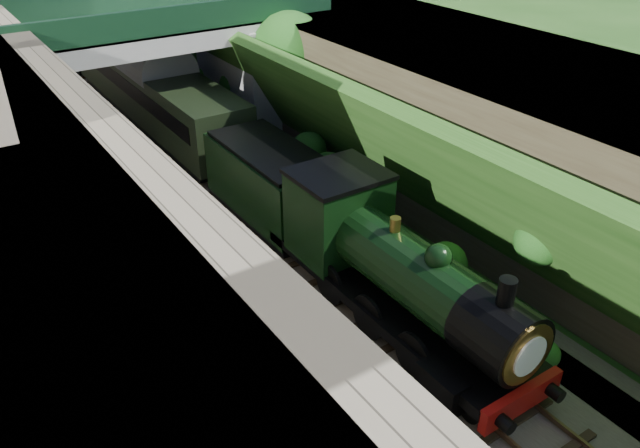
% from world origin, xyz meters
% --- Properties ---
extents(trackbed, '(10.00, 90.00, 0.20)m').
position_xyz_m(trackbed, '(0.00, 20.00, 0.10)').
color(trackbed, '#473F38').
rests_on(trackbed, ground).
extents(retaining_wall, '(1.00, 90.00, 7.00)m').
position_xyz_m(retaining_wall, '(-5.50, 20.00, 3.50)').
color(retaining_wall, '#756B56').
rests_on(retaining_wall, ground).
extents(street_plateau_right, '(8.00, 90.00, 6.25)m').
position_xyz_m(street_plateau_right, '(9.50, 20.00, 3.12)').
color(street_plateau_right, '#262628').
rests_on(street_plateau_right, ground).
extents(embankment_slope, '(4.33, 90.00, 6.36)m').
position_xyz_m(embankment_slope, '(4.89, 18.16, 2.57)').
color(embankment_slope, '#1E4714').
rests_on(embankment_slope, ground).
extents(track_left, '(2.50, 90.00, 0.20)m').
position_xyz_m(track_left, '(-2.00, 20.00, 0.25)').
color(track_left, black).
rests_on(track_left, trackbed).
extents(track_right, '(2.50, 90.00, 0.20)m').
position_xyz_m(track_right, '(1.20, 20.00, 0.25)').
color(track_right, black).
rests_on(track_right, trackbed).
extents(road_bridge, '(16.00, 6.40, 7.25)m').
position_xyz_m(road_bridge, '(0.94, 24.00, 4.08)').
color(road_bridge, gray).
rests_on(road_bridge, ground).
extents(tree, '(3.60, 3.80, 6.60)m').
position_xyz_m(tree, '(5.91, 20.58, 4.65)').
color(tree, black).
rests_on(tree, ground).
extents(locomotive, '(3.10, 10.22, 3.83)m').
position_xyz_m(locomotive, '(1.20, 6.95, 1.89)').
color(locomotive, black).
rests_on(locomotive, trackbed).
extents(tender, '(2.70, 6.00, 3.05)m').
position_xyz_m(tender, '(1.20, 14.31, 1.62)').
color(tender, black).
rests_on(tender, trackbed).
extents(coach_front, '(2.90, 18.00, 3.70)m').
position_xyz_m(coach_front, '(1.20, 26.91, 2.05)').
color(coach_front, black).
rests_on(coach_front, trackbed).
extents(coach_middle, '(2.90, 18.00, 3.70)m').
position_xyz_m(coach_middle, '(1.20, 45.71, 2.05)').
color(coach_middle, black).
rests_on(coach_middle, trackbed).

